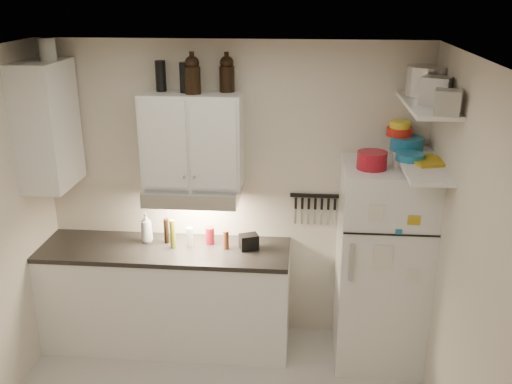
{
  "coord_description": "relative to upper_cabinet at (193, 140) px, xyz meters",
  "views": [
    {
      "loc": [
        0.59,
        -3.05,
        2.99
      ],
      "look_at": [
        0.25,
        0.9,
        1.55
      ],
      "focal_mm": 40.0,
      "sensor_mm": 36.0,
      "label": 1
    }
  ],
  "objects": [
    {
      "name": "side_jar",
      "position": [
        -1.07,
        -0.11,
        0.71
      ],
      "size": [
        0.16,
        0.16,
        0.17
      ],
      "primitive_type": "cylinder",
      "rotation": [
        0.0,
        0.0,
        0.26
      ],
      "color": "silver",
      "rests_on": "side_cabinet"
    },
    {
      "name": "tin_b",
      "position": [
        1.79,
        -0.71,
        0.47
      ],
      "size": [
        0.19,
        0.19,
        0.16
      ],
      "primitive_type": "cube",
      "rotation": [
        0.0,
        0.0,
        -0.24
      ],
      "color": "#AAAAAD",
      "rests_on": "shelf_hi"
    },
    {
      "name": "plates",
      "position": [
        1.68,
        -0.26,
        -0.02
      ],
      "size": [
        0.22,
        0.22,
        0.05
      ],
      "primitive_type": "cylinder",
      "rotation": [
        0.0,
        0.0,
        -0.07
      ],
      "color": "#1C709B",
      "rests_on": "shelf_lo"
    },
    {
      "name": "back_wall",
      "position": [
        0.3,
        0.18,
        -0.53
      ],
      "size": [
        3.2,
        0.02,
        2.6
      ],
      "primitive_type": "cube",
      "color": "beige",
      "rests_on": "ground"
    },
    {
      "name": "vinegar_bottle",
      "position": [
        -0.25,
        -0.04,
        -0.8
      ],
      "size": [
        0.06,
        0.06,
        0.22
      ],
      "primitive_type": "cylinder",
      "rotation": [
        0.0,
        0.0,
        -0.39
      ],
      "color": "black",
      "rests_on": "countertop"
    },
    {
      "name": "side_cabinet",
      "position": [
        -1.14,
        -0.14,
        0.12
      ],
      "size": [
        0.33,
        0.55,
        1.0
      ],
      "primitive_type": "cube",
      "color": "white",
      "rests_on": "left_wall"
    },
    {
      "name": "right_wall",
      "position": [
        1.91,
        -1.33,
        -0.53
      ],
      "size": [
        0.02,
        3.0,
        2.6
      ],
      "primitive_type": "cube",
      "color": "beige",
      "rests_on": "ground"
    },
    {
      "name": "thermos_a",
      "position": [
        -0.05,
        0.01,
        0.49
      ],
      "size": [
        0.1,
        0.1,
        0.23
      ],
      "primitive_type": "cylinder",
      "rotation": [
        0.0,
        0.0,
        0.3
      ],
      "color": "black",
      "rests_on": "upper_cabinet"
    },
    {
      "name": "oil_bottle",
      "position": [
        -0.17,
        -0.13,
        -0.78
      ],
      "size": [
        0.05,
        0.05,
        0.25
      ],
      "primitive_type": "cylinder",
      "rotation": [
        0.0,
        0.0,
        0.04
      ],
      "color": "olive",
      "rests_on": "countertop"
    },
    {
      "name": "knife_strip",
      "position": [
        1.0,
        0.15,
        -0.51
      ],
      "size": [
        0.42,
        0.02,
        0.03
      ],
      "primitive_type": "cube",
      "color": "black",
      "rests_on": "back_wall"
    },
    {
      "name": "spice_jar",
      "position": [
        1.59,
        -0.21,
        -0.07
      ],
      "size": [
        0.07,
        0.07,
        0.11
      ],
      "primitive_type": "cylinder",
      "rotation": [
        0.0,
        0.0,
        0.03
      ],
      "color": "silver",
      "rests_on": "fridge"
    },
    {
      "name": "bowl_teal",
      "position": [
        1.7,
        0.02,
        0.0
      ],
      "size": [
        0.26,
        0.26,
        0.1
      ],
      "primitive_type": "cylinder",
      "color": "#1C709B",
      "rests_on": "shelf_lo"
    },
    {
      "name": "shelf_hi",
      "position": [
        1.75,
        -0.31,
        0.38
      ],
      "size": [
        0.3,
        0.95,
        0.03
      ],
      "primitive_type": "cube",
      "color": "white",
      "rests_on": "right_wall"
    },
    {
      "name": "tin_a",
      "position": [
        1.78,
        -0.39,
        0.49
      ],
      "size": [
        0.25,
        0.24,
        0.19
      ],
      "primitive_type": "cube",
      "rotation": [
        0.0,
        0.0,
        -0.44
      ],
      "color": "#AAAAAD",
      "rests_on": "shelf_hi"
    },
    {
      "name": "ceiling",
      "position": [
        0.3,
        -1.33,
        0.78
      ],
      "size": [
        3.2,
        3.0,
        0.02
      ],
      "primitive_type": "cube",
      "color": "white",
      "rests_on": "ground"
    },
    {
      "name": "fridge",
      "position": [
        1.55,
        -0.18,
        -0.98
      ],
      "size": [
        0.7,
        0.68,
        1.7
      ],
      "primitive_type": "cube",
      "color": "white",
      "rests_on": "floor"
    },
    {
      "name": "bowl_orange",
      "position": [
        1.64,
        0.08,
        0.08
      ],
      "size": [
        0.2,
        0.2,
        0.06
      ],
      "primitive_type": "cylinder",
      "color": "red",
      "rests_on": "bowl_teal"
    },
    {
      "name": "pepper_mill",
      "position": [
        0.27,
        -0.11,
        -0.83
      ],
      "size": [
        0.05,
        0.05,
        0.16
      ],
      "primitive_type": "cylinder",
      "rotation": [
        0.0,
        0.0,
        0.06
      ],
      "color": "brown",
      "rests_on": "countertop"
    },
    {
      "name": "range_hood",
      "position": [
        0.0,
        -0.06,
        -0.44
      ],
      "size": [
        0.76,
        0.46,
        0.12
      ],
      "primitive_type": "cube",
      "color": "silver",
      "rests_on": "back_wall"
    },
    {
      "name": "stock_pot",
      "position": [
        1.78,
        -0.07,
        0.5
      ],
      "size": [
        0.36,
        0.36,
        0.22
      ],
      "primitive_type": "cylinder",
      "rotation": [
        0.0,
        0.0,
        -0.18
      ],
      "color": "silver",
      "rests_on": "shelf_hi"
    },
    {
      "name": "growler_a",
      "position": [
        0.02,
        -0.03,
        0.52
      ],
      "size": [
        0.17,
        0.17,
        0.3
      ],
      "primitive_type": null,
      "rotation": [
        0.0,
        0.0,
        -0.42
      ],
      "color": "black",
      "rests_on": "upper_cabinet"
    },
    {
      "name": "thermos_b",
      "position": [
        -0.25,
        0.06,
        0.49
      ],
      "size": [
        0.09,
        0.09,
        0.24
      ],
      "primitive_type": "cylinder",
      "rotation": [
        0.0,
        0.0,
        -0.14
      ],
      "color": "black",
      "rests_on": "upper_cabinet"
    },
    {
      "name": "upper_cabinet",
      "position": [
        0.0,
        0.0,
        0.0
      ],
      "size": [
        0.8,
        0.33,
        0.75
      ],
      "primitive_type": "cube",
      "color": "white",
      "rests_on": "back_wall"
    },
    {
      "name": "red_jar",
      "position": [
        0.12,
        -0.02,
        -0.83
      ],
      "size": [
        0.08,
        0.08,
        0.15
      ],
      "primitive_type": "cylinder",
      "rotation": [
        0.0,
        0.0,
        0.02
      ],
      "color": "maroon",
      "rests_on": "countertop"
    },
    {
      "name": "clear_bottle",
      "position": [
        -0.04,
        -0.08,
        -0.82
      ],
      "size": [
        0.06,
        0.06,
        0.16
      ],
      "primitive_type": "cylinder",
      "rotation": [
        0.0,
        0.0,
        -0.16
      ],
      "color": "silver",
      "rests_on": "countertop"
    },
    {
      "name": "growler_b",
      "position": [
        0.28,
        0.08,
        0.52
      ],
      "size": [
        0.15,
        0.15,
        0.29
      ],
      "primitive_type": null,
      "rotation": [
        0.0,
        0.0,
        -0.23
      ],
      "color": "black",
      "rests_on": "upper_cabinet"
    },
    {
      "name": "caddy",
      "position": [
        0.46,
        -0.1,
        -0.84
      ],
      "size": [
        0.18,
        0.16,
        0.13
      ],
      "primitive_type": "cube",
      "rotation": [
        0.0,
        0.0,
        0.38
      ],
      "color": "black",
      "rests_on": "countertop"
    },
    {
      "name": "bowl_yellow",
      "position": [
        1.64,
        0.08,
        0.14
      ],
      "size": [
        0.16,
        0.16,
        0.05
      ],
      "primitive_type": "cylinder",
      "color": "yellow",
      "rests_on": "bowl_orange"
    },
    {
      "name": "soap_bottle",
      "position": [
        -0.42,
        -0.03,
        -0.76
      ],
      "size": [
        0.15,
        0.15,
        0.29
      ],
      "primitive_type": "imported",
      "rotation": [
        0.0,
        0.0,
        0.4
      ],
      "color": "white",
      "rests_on": "countertop"
    },
    {
      "name": "book_stack",
      "position": [
        1.79,
        -0.3,
        -0.08
      ],
      "size": [
        0.3,
        0.34,
        0.1
      ],
      "primitive_type": "cube",
      "rotation": [
        0.0,
        0.0,
        0.29
      ],
      "color": "#BB9717",
      "rests_on": "fridge"
    },
    {
      "name": "countertop",
      "position": [
        -0.25,
        -0.14,
        -0.93
      ],
      "size": [
        2.1,
        0.62,
        0.04
      ],
      "primitive_type": "cube",
      "color": "black",
      "rests_on": "base_cabinet"
    },
    {
      "name": "shelf_lo",
      "position": [
        1.75,
        -0.31,
        -0.07
      ],
      "size": [
        0.3,
        0.95,
        0.03
      ],
      "primitive_type": "cube",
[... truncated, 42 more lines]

